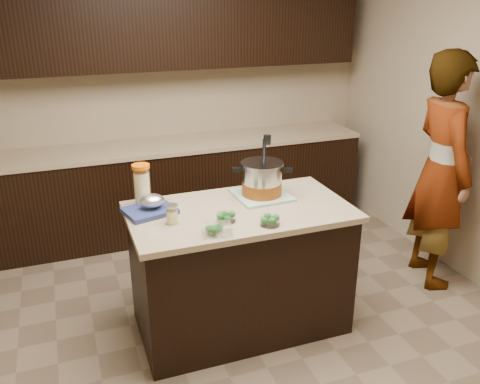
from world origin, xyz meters
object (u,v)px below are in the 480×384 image
Objects in this scene: stock_pot at (262,181)px; lemonade_pitcher at (142,187)px; person at (441,171)px; island at (240,268)px.

lemonade_pitcher is at bearing -167.16° from stock_pot.
person is at bearing -4.63° from lemonade_pitcher.
lemonade_pitcher is at bearing 155.11° from island.
person reaches higher than island.
island is at bearing 106.29° from person.
person is at bearing 18.79° from stock_pot.
island is 0.87m from lemonade_pitcher.
lemonade_pitcher is (-0.80, 0.12, 0.02)m from stock_pot.
stock_pot is at bearing 100.83° from person.
stock_pot reaches higher than lemonade_pitcher.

